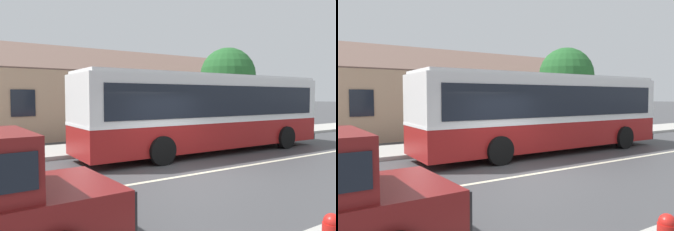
% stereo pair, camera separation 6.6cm
% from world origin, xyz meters
% --- Properties ---
extents(ground_plane, '(300.00, 300.00, 0.00)m').
position_xyz_m(ground_plane, '(0.00, 0.00, 0.00)').
color(ground_plane, '#424244').
extents(sidewalk_far, '(60.00, 3.00, 0.15)m').
position_xyz_m(sidewalk_far, '(0.00, 6.00, 0.07)').
color(sidewalk_far, '#ADAAA3').
rests_on(sidewalk_far, ground).
extents(lane_divider_stripe, '(60.00, 0.16, 0.01)m').
position_xyz_m(lane_divider_stripe, '(0.00, 0.00, 0.00)').
color(lane_divider_stripe, beige).
rests_on(lane_divider_stripe, ground).
extents(community_building, '(27.28, 8.80, 6.62)m').
position_xyz_m(community_building, '(0.04, 13.69, 1.97)').
color(community_building, tan).
rests_on(community_building, ground).
extents(transit_bus, '(11.35, 2.79, 3.23)m').
position_xyz_m(transit_bus, '(3.13, 2.90, 1.73)').
color(transit_bus, maroon).
rests_on(transit_bus, ground).
extents(bench_down_street, '(1.56, 0.51, 0.94)m').
position_xyz_m(bench_down_street, '(-0.14, 5.88, 0.56)').
color(bench_down_street, brown).
rests_on(bench_down_street, sidewalk_far).
extents(street_tree_primary, '(3.28, 3.28, 5.25)m').
position_xyz_m(street_tree_primary, '(7.89, 6.80, 3.60)').
color(street_tree_primary, '#4C3828').
rests_on(street_tree_primary, ground).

